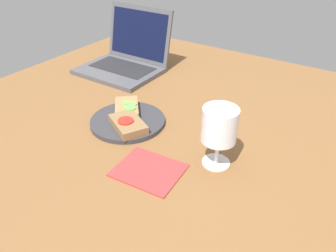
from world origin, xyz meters
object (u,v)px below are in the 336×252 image
object	(u,v)px
laptop	(126,59)
wine_glass	(219,127)
sandwich_with_cucumber	(127,108)
plate	(128,121)
napkin	(149,170)
sandwich_with_tomato	(128,124)

from	to	relation	value
laptop	wine_glass	bearing A→B (deg)	-30.61
sandwich_with_cucumber	laptop	bearing A→B (deg)	130.33
wine_glass	sandwich_with_cucumber	bearing A→B (deg)	170.16
plate	napkin	world-z (taller)	plate
plate	sandwich_with_cucumber	size ratio (longest dim) A/B	1.65
sandwich_with_cucumber	sandwich_with_tomato	bearing A→B (deg)	-48.50
sandwich_with_cucumber	napkin	bearing A→B (deg)	-39.55
wine_glass	sandwich_with_tomato	bearing A→B (deg)	-177.61
wine_glass	laptop	distance (cm)	66.74
sandwich_with_tomato	plate	bearing A→B (deg)	131.66
plate	napkin	bearing A→B (deg)	-37.74
sandwich_with_tomato	sandwich_with_cucumber	world-z (taller)	same
plate	sandwich_with_cucumber	xyz separation A→B (cm)	(-3.04, 3.45, 1.91)
sandwich_with_tomato	napkin	world-z (taller)	sandwich_with_tomato
sandwich_with_tomato	sandwich_with_cucumber	size ratio (longest dim) A/B	1.05
sandwich_with_cucumber	wine_glass	world-z (taller)	wine_glass
wine_glass	napkin	xyz separation A→B (cm)	(-12.19, -11.72, -10.60)
sandwich_with_tomato	wine_glass	bearing A→B (deg)	2.39
sandwich_with_cucumber	wine_glass	distance (cm)	34.87
sandwich_with_tomato	wine_glass	size ratio (longest dim) A/B	0.90
napkin	sandwich_with_cucumber	bearing A→B (deg)	140.45
sandwich_with_tomato	laptop	bearing A→B (deg)	130.56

